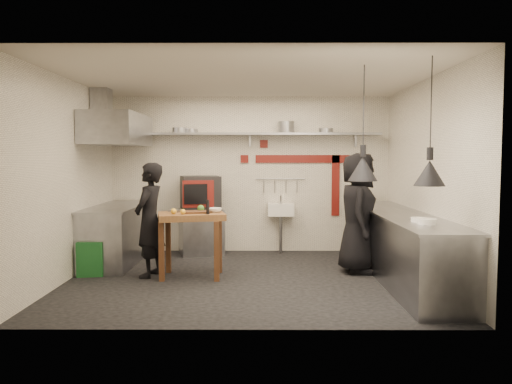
{
  "coord_description": "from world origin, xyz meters",
  "views": [
    {
      "loc": [
        0.15,
        -6.94,
        1.71
      ],
      "look_at": [
        0.12,
        0.3,
        1.21
      ],
      "focal_mm": 35.0,
      "sensor_mm": 36.0,
      "label": 1
    }
  ],
  "objects_px": {
    "oven_stand": "(201,231)",
    "chef_left": "(150,220)",
    "green_bin": "(91,258)",
    "prep_table": "(192,245)",
    "chef_right": "(358,213)",
    "combi_oven": "(200,193)"
  },
  "relations": [
    {
      "from": "green_bin",
      "to": "chef_left",
      "type": "distance_m",
      "value": 1.05
    },
    {
      "from": "green_bin",
      "to": "chef_right",
      "type": "distance_m",
      "value": 3.97
    },
    {
      "from": "green_bin",
      "to": "chef_right",
      "type": "height_order",
      "value": "chef_right"
    },
    {
      "from": "oven_stand",
      "to": "green_bin",
      "type": "height_order",
      "value": "oven_stand"
    },
    {
      "from": "combi_oven",
      "to": "chef_right",
      "type": "xyz_separation_m",
      "value": [
        2.5,
        -1.38,
        -0.2
      ]
    },
    {
      "from": "oven_stand",
      "to": "chef_left",
      "type": "bearing_deg",
      "value": -123.02
    },
    {
      "from": "oven_stand",
      "to": "prep_table",
      "type": "relative_size",
      "value": 0.87
    },
    {
      "from": "chef_left",
      "to": "chef_right",
      "type": "height_order",
      "value": "chef_right"
    },
    {
      "from": "prep_table",
      "to": "chef_left",
      "type": "xyz_separation_m",
      "value": [
        -0.6,
        0.02,
        0.36
      ]
    },
    {
      "from": "green_bin",
      "to": "prep_table",
      "type": "relative_size",
      "value": 0.54
    },
    {
      "from": "prep_table",
      "to": "chef_right",
      "type": "relative_size",
      "value": 0.52
    },
    {
      "from": "chef_left",
      "to": "oven_stand",
      "type": "bearing_deg",
      "value": 174.39
    },
    {
      "from": "green_bin",
      "to": "chef_left",
      "type": "height_order",
      "value": "chef_left"
    },
    {
      "from": "chef_right",
      "to": "oven_stand",
      "type": "bearing_deg",
      "value": 69.86
    },
    {
      "from": "oven_stand",
      "to": "combi_oven",
      "type": "xyz_separation_m",
      "value": [
        -0.01,
        -0.02,
        0.69
      ]
    },
    {
      "from": "oven_stand",
      "to": "chef_left",
      "type": "xyz_separation_m",
      "value": [
        -0.55,
        -1.69,
        0.42
      ]
    },
    {
      "from": "prep_table",
      "to": "chef_left",
      "type": "relative_size",
      "value": 0.56
    },
    {
      "from": "chef_right",
      "to": "prep_table",
      "type": "bearing_deg",
      "value": 106.46
    },
    {
      "from": "combi_oven",
      "to": "prep_table",
      "type": "xyz_separation_m",
      "value": [
        0.06,
        -1.69,
        -0.63
      ]
    },
    {
      "from": "combi_oven",
      "to": "chef_left",
      "type": "distance_m",
      "value": 1.78
    },
    {
      "from": "prep_table",
      "to": "chef_left",
      "type": "height_order",
      "value": "chef_left"
    },
    {
      "from": "green_bin",
      "to": "prep_table",
      "type": "height_order",
      "value": "prep_table"
    }
  ]
}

